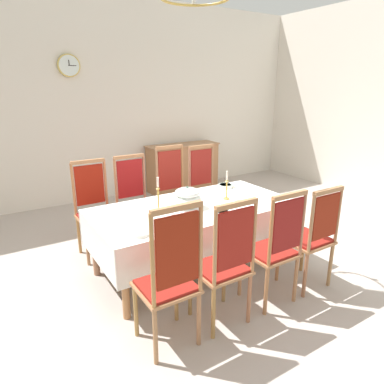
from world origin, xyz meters
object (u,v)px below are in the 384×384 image
Objects in this scene: sideboard at (183,167)px; bowl_far_left at (140,234)px; chair_south_d at (312,235)px; chair_north_b at (135,200)px; chair_north_d at (206,187)px; spoon_primary at (232,185)px; spoon_secondary at (229,211)px; chair_north_a at (95,208)px; mounted_clock at (69,66)px; candlestick_east at (227,188)px; bowl_near_left at (225,186)px; chair_north_c at (174,191)px; dining_table at (194,212)px; bowl_near_right at (221,212)px; chair_south_c at (275,246)px; chair_south_a at (170,277)px; soup_tureen at (187,197)px; chair_south_b at (225,262)px; candlestick_west at (158,199)px.

bowl_far_left is at bearing 54.01° from sideboard.
bowl_far_left is at bearing 161.55° from chair_south_d.
chair_south_d is at bearing 120.06° from chair_north_b.
spoon_primary is (0.05, -0.54, 0.15)m from chair_north_d.
bowl_far_left is at bearing -170.79° from spoon_secondary.
spoon_primary is at bearing 26.07° from bowl_far_left.
mounted_clock is at bearing -99.79° from chair_north_a.
spoon_secondary is (-0.22, -0.33, -0.13)m from candlestick_east.
chair_north_a is 1.64m from bowl_near_left.
dining_table is at bearing 73.71° from chair_north_c.
chair_north_b is 1.17m from bowl_near_left.
dining_table is 1.25m from chair_north_a.
candlestick_east is at bearing 110.83° from chair_south_d.
bowl_near_right is 0.12m from spoon_secondary.
spoon_secondary is 0.12× the size of sideboard.
bowl_near_left reaches higher than dining_table.
chair_north_a is 0.80× the size of sideboard.
chair_north_d is at bearing 74.81° from chair_south_c.
spoon_secondary is at bearing 30.94° from chair_south_a.
soup_tureen is 0.84m from bowl_far_left.
chair_south_d is 6.67× the size of bowl_near_right.
bowl_near_right is (-0.18, 0.59, 0.18)m from chair_south_c.
chair_south_b is 1.02× the size of chair_south_c.
candlestick_east is (0.87, 0.00, -0.02)m from candlestick_west.
chair_north_b is 1.03× the size of chair_south_c.
chair_north_d is 6.43× the size of bowl_near_left.
chair_south_a is at bearing -179.69° from chair_south_d.
sideboard is at bearing -141.71° from chair_north_a.
sideboard is at bearing 64.30° from chair_south_b.
candlestick_west is 0.87m from candlestick_east.
chair_south_d is 1.36m from spoon_primary.
candlestick_east is (0.73, -0.95, 0.28)m from chair_north_b.
chair_north_d is at bearing 49.64° from chair_south_a.
chair_north_c is (0.58, 0.00, 0.02)m from chair_north_b.
candlestick_west is 2.15× the size of spoon_secondary.
chair_north_b is at bearing 45.55° from sideboard.
chair_south_b is 1.68m from bowl_near_left.
soup_tureen is 1.63× the size of bowl_near_left.
bowl_far_left is at bearing -133.55° from candlestick_west.
chair_south_d is (1.61, 0.01, -0.05)m from chair_south_a.
chair_south_b is at bearing 73.03° from chair_north_c.
bowl_near_left is at bearing 53.91° from candlestick_east.
bowl_near_left is 1.72m from bowl_far_left.
spoon_primary reaches higher than dining_table.
chair_north_d is at bearing -179.91° from chair_north_b.
soup_tureen reaches higher than dining_table.
mounted_clock reaches higher than chair_north_b.
dining_table is 1.89× the size of chair_north_b.
candlestick_east reaches higher than spoon_primary.
mounted_clock is at bearing 130.53° from spoon_primary.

